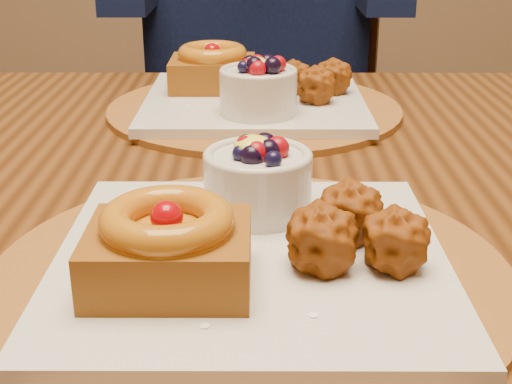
% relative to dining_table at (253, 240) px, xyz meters
% --- Properties ---
extents(dining_table, '(1.60, 0.90, 0.76)m').
position_rel_dining_table_xyz_m(dining_table, '(0.00, 0.00, 0.00)').
color(dining_table, '#371C0A').
rests_on(dining_table, ground).
extents(place_setting_near, '(0.38, 0.38, 0.09)m').
position_rel_dining_table_xyz_m(place_setting_near, '(-0.00, -0.22, 0.10)').
color(place_setting_near, brown).
rests_on(place_setting_near, dining_table).
extents(place_setting_far, '(0.38, 0.38, 0.09)m').
position_rel_dining_table_xyz_m(place_setting_far, '(-0.00, 0.21, 0.10)').
color(place_setting_far, brown).
rests_on(place_setting_far, dining_table).
extents(chair_far, '(0.56, 0.56, 0.93)m').
position_rel_dining_table_xyz_m(chair_far, '(0.04, 0.97, -0.16)').
color(chair_far, black).
rests_on(chair_far, ground).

